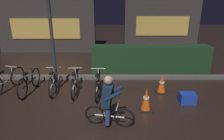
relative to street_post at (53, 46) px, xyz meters
name	(u,v)px	position (x,y,z in m)	size (l,w,h in m)	color
ground_plane	(105,108)	(1.62, -1.20, -1.49)	(40.00, 40.00, 0.00)	black
sidewalk_curb	(107,77)	(1.62, 1.00, -1.43)	(12.00, 0.24, 0.12)	#56544F
hedge_row	(151,58)	(3.42, 1.90, -0.96)	(4.80, 0.70, 1.07)	#19381C
storefront_left	(47,18)	(-1.82, 5.30, 0.42)	(5.38, 0.54, 3.83)	#383330
storefront_right	(163,12)	(4.75, 6.00, 0.69)	(4.34, 0.54, 4.39)	#383330
street_post	(53,46)	(0.00, 0.00, 0.00)	(0.10, 0.10, 2.98)	#2D2D33
parked_bike_leftmost	(8,81)	(-1.58, -0.07, -1.15)	(0.55, 1.59, 0.76)	black
parked_bike_left_mid	(30,82)	(-0.81, -0.17, -1.15)	(0.46, 1.61, 0.74)	black
parked_bike_center_left	(54,81)	(-0.07, -0.09, -1.16)	(0.46, 1.59, 0.74)	black
parked_bike_center_right	(75,82)	(0.65, -0.20, -1.15)	(0.46, 1.62, 0.75)	black
parked_bike_right_mid	(98,84)	(1.39, -0.34, -1.14)	(0.46, 1.68, 0.77)	black
traffic_cone_near	(147,100)	(2.74, -1.30, -1.19)	(0.36, 0.36, 0.63)	black
traffic_cone_far	(162,84)	(3.42, -0.21, -1.20)	(0.36, 0.36, 0.61)	black
blue_crate	(188,98)	(4.00, -0.90, -1.34)	(0.44, 0.32, 0.30)	#193DB7
cyclist	(109,101)	(1.75, -1.97, -0.86)	(1.18, 0.59, 1.25)	black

